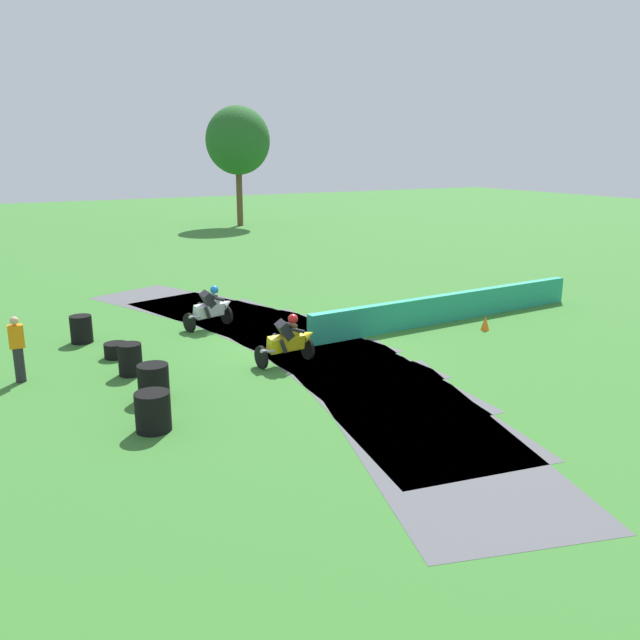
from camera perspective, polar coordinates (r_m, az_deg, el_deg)
The scene contains 13 objects.
ground_plane at distance 18.90m, azimuth -0.91°, elevation -2.22°, with size 120.00×120.00×0.00m, color #38752D.
track_asphalt at distance 18.66m, azimuth -2.20°, elevation -2.43°, with size 6.49×21.49×0.01m.
safety_barrier at distance 21.94m, azimuth 11.23°, elevation 1.10°, with size 0.30×10.77×0.90m, color #239375.
motorcycle_lead_yellow at distance 17.13m, azimuth -2.74°, elevation -1.75°, with size 1.68×0.82×1.43m.
motorcycle_chase_white at distance 20.86m, azimuth -9.42°, elevation 1.06°, with size 1.71×1.06×1.43m.
tire_stack_near at distance 13.63m, azimuth -14.29°, elevation -7.71°, with size 0.71×0.71×0.80m.
tire_stack_mid_a at distance 15.30m, azimuth -14.24°, elevation -5.21°, with size 0.70×0.70×0.80m.
tire_stack_mid_b at distance 17.04m, azimuth -16.14°, elevation -3.30°, with size 0.59×0.59×0.80m.
tire_stack_far at distance 18.60m, azimuth -17.27°, elevation -2.52°, with size 0.64×0.64×0.40m.
tire_stack_extra_a at distance 20.31m, azimuth -20.00°, elevation -0.75°, with size 0.62×0.62×0.80m.
track_marshal at distance 17.35m, azimuth -24.76°, elevation -2.33°, with size 0.34×0.24×1.63m.
traffic_cone at distance 21.07m, azimuth 14.15°, elevation -0.27°, with size 0.28×0.28×0.44m, color orange.
tree_far_left at distance 49.04m, azimuth -7.14°, elevation 15.17°, with size 4.59×4.59×8.49m.
Camera 1 is at (-8.47, -15.98, 5.47)m, focal length 36.88 mm.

